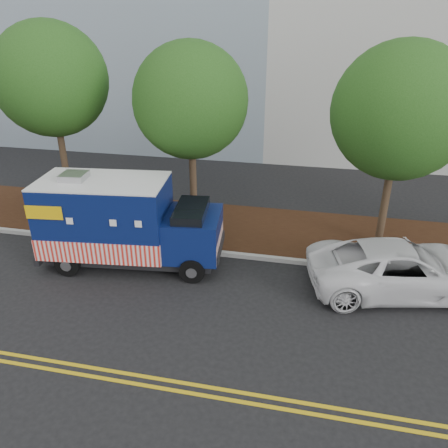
# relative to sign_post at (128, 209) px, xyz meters

# --- Properties ---
(ground) EXTENTS (120.00, 120.00, 0.00)m
(ground) POSITION_rel_sign_post_xyz_m (1.57, -1.90, -1.20)
(ground) COLOR black
(ground) RESTS_ON ground
(curb) EXTENTS (120.00, 0.18, 0.15)m
(curb) POSITION_rel_sign_post_xyz_m (1.57, -0.50, -1.12)
(curb) COLOR #9E9E99
(curb) RESTS_ON ground
(mulch_strip) EXTENTS (120.00, 4.00, 0.15)m
(mulch_strip) POSITION_rel_sign_post_xyz_m (1.57, 1.60, -1.12)
(mulch_strip) COLOR black
(mulch_strip) RESTS_ON ground
(centerline_near) EXTENTS (120.00, 0.10, 0.01)m
(centerline_near) POSITION_rel_sign_post_xyz_m (1.57, -6.35, -1.19)
(centerline_near) COLOR gold
(centerline_near) RESTS_ON ground
(centerline_far) EXTENTS (120.00, 0.10, 0.01)m
(centerline_far) POSITION_rel_sign_post_xyz_m (1.57, -6.60, -1.19)
(centerline_far) COLOR gold
(centerline_far) RESTS_ON ground
(tree_a) EXTENTS (4.20, 4.20, 7.43)m
(tree_a) POSITION_rel_sign_post_xyz_m (-3.45, 1.87, 4.12)
(tree_a) COLOR #38281C
(tree_a) RESTS_ON ground
(tree_b) EXTENTS (4.02, 4.02, 6.82)m
(tree_b) POSITION_rel_sign_post_xyz_m (2.01, 1.53, 3.60)
(tree_b) COLOR #38281C
(tree_b) RESTS_ON ground
(tree_c) EXTENTS (4.31, 4.31, 6.93)m
(tree_c) POSITION_rel_sign_post_xyz_m (8.87, 1.32, 3.56)
(tree_c) COLOR #38281C
(tree_c) RESTS_ON ground
(sign_post) EXTENTS (0.06, 0.06, 2.40)m
(sign_post) POSITION_rel_sign_post_xyz_m (0.00, 0.00, 0.00)
(sign_post) COLOR #473828
(sign_post) RESTS_ON ground
(food_truck) EXTENTS (6.05, 2.81, 3.08)m
(food_truck) POSITION_rel_sign_post_xyz_m (0.50, -1.60, 0.19)
(food_truck) COLOR black
(food_truck) RESTS_ON ground
(white_car) EXTENTS (5.80, 3.57, 1.50)m
(white_car) POSITION_rel_sign_post_xyz_m (9.16, -1.42, -0.45)
(white_car) COLOR white
(white_car) RESTS_ON ground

